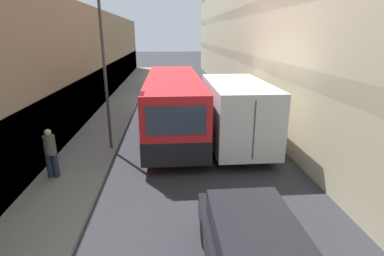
% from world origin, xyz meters
% --- Properties ---
extents(ground_plane, '(150.00, 150.00, 0.00)m').
position_xyz_m(ground_plane, '(0.00, 15.00, 0.00)').
color(ground_plane, '#2B2B30').
extents(sidewalk_left, '(2.36, 60.00, 0.15)m').
position_xyz_m(sidewalk_left, '(-4.57, 15.00, 0.07)').
color(sidewalk_left, gray).
rests_on(sidewalk_left, ground_plane).
extents(building_left_shopfront, '(2.40, 60.00, 6.64)m').
position_xyz_m(building_left_shopfront, '(-6.85, 15.00, 3.02)').
color(building_left_shopfront, '#847056').
rests_on(building_left_shopfront, ground_plane).
extents(car_hatchback, '(1.86, 4.28, 1.49)m').
position_xyz_m(car_hatchback, '(0.59, 3.72, 0.75)').
color(car_hatchback, black).
rests_on(car_hatchback, ground_plane).
extents(bus, '(2.56, 9.79, 2.97)m').
position_xyz_m(bus, '(-0.82, 13.46, 1.58)').
color(bus, red).
rests_on(bus, ground_plane).
extents(box_truck, '(2.45, 7.77, 2.97)m').
position_xyz_m(box_truck, '(1.93, 12.27, 1.59)').
color(box_truck, silver).
rests_on(box_truck, ground_plane).
extents(panel_van, '(1.98, 4.37, 1.91)m').
position_xyz_m(panel_van, '(-1.34, 26.06, 1.07)').
color(panel_van, navy).
rests_on(panel_van, ground_plane).
extents(pedestrian, '(0.41, 0.39, 1.75)m').
position_xyz_m(pedestrian, '(-5.14, 8.71, 1.09)').
color(pedestrian, '#23283D').
rests_on(pedestrian, sidewalk_left).
extents(street_lamp, '(0.36, 0.80, 7.08)m').
position_xyz_m(street_lamp, '(-3.63, 11.42, 5.03)').
color(street_lamp, '#38383D').
rests_on(street_lamp, sidewalk_left).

